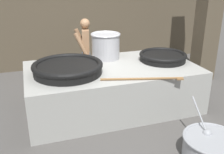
# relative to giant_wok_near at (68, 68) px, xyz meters

# --- Properties ---
(ground_plane) EXTENTS (60.00, 60.00, 0.00)m
(ground_plane) POSITION_rel_giant_wok_near_xyz_m (0.89, 0.11, -0.99)
(ground_plane) COLOR #474442
(hearth_platform) EXTENTS (3.37, 1.85, 0.88)m
(hearth_platform) POSITION_rel_giant_wok_near_xyz_m (0.89, 0.11, -0.55)
(hearth_platform) COLOR gray
(hearth_platform) RESTS_ON ground_plane
(giant_wok_near) EXTENTS (1.30, 1.30, 0.21)m
(giant_wok_near) POSITION_rel_giant_wok_near_xyz_m (0.00, 0.00, 0.00)
(giant_wok_near) COLOR black
(giant_wok_near) RESTS_ON hearth_platform
(giant_wok_far) EXTENTS (1.00, 1.00, 0.17)m
(giant_wok_far) POSITION_rel_giant_wok_near_xyz_m (2.04, 0.15, -0.02)
(giant_wok_far) COLOR black
(giant_wok_far) RESTS_ON hearth_platform
(stock_pot) EXTENTS (0.64, 0.64, 0.55)m
(stock_pot) POSITION_rel_giant_wok_near_xyz_m (0.95, 0.70, 0.17)
(stock_pot) COLOR #9E9EA3
(stock_pot) RESTS_ON hearth_platform
(stirring_paddle) EXTENTS (1.42, 0.46, 0.04)m
(stirring_paddle) POSITION_rel_giant_wok_near_xyz_m (1.23, -0.73, -0.10)
(stirring_paddle) COLOR brown
(stirring_paddle) RESTS_ON hearth_platform
(cook) EXTENTS (0.45, 0.65, 1.66)m
(cook) POSITION_rel_giant_wok_near_xyz_m (0.64, 1.36, -0.10)
(cook) COLOR #8C6647
(cook) RESTS_ON ground_plane
(prep_bowl_vegetables) EXTENTS (0.86, 1.12, 0.72)m
(prep_bowl_vegetables) POSITION_rel_giant_wok_near_xyz_m (1.77, -1.95, -0.79)
(prep_bowl_vegetables) COLOR gray
(prep_bowl_vegetables) RESTS_ON ground_plane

